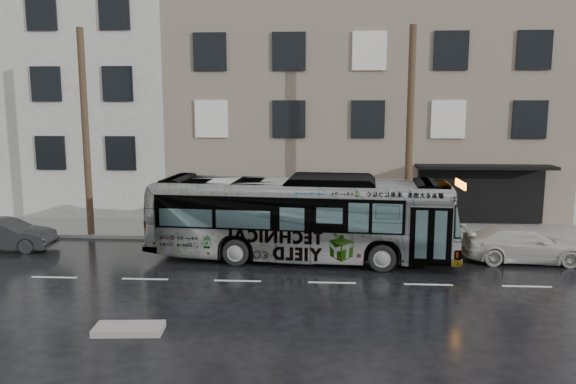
{
  "coord_description": "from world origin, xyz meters",
  "views": [
    {
      "loc": [
        2.84,
        -20.68,
        5.98
      ],
      "look_at": [
        1.41,
        2.5,
        2.28
      ],
      "focal_mm": 35.0,
      "sensor_mm": 36.0,
      "label": 1
    }
  ],
  "objects_px": {
    "utility_pole_front": "(410,135)",
    "sign_post": "(433,212)",
    "utility_pole_rear": "(86,134)",
    "bus": "(301,218)",
    "dark_sedan": "(5,235)",
    "white_sedan": "(523,244)"
  },
  "relations": [
    {
      "from": "utility_pole_rear",
      "to": "utility_pole_front",
      "type": "bearing_deg",
      "value": 0.0
    },
    {
      "from": "dark_sedan",
      "to": "sign_post",
      "type": "bearing_deg",
      "value": -85.0
    },
    {
      "from": "sign_post",
      "to": "dark_sedan",
      "type": "bearing_deg",
      "value": -172.41
    },
    {
      "from": "utility_pole_front",
      "to": "sign_post",
      "type": "bearing_deg",
      "value": 0.0
    },
    {
      "from": "sign_post",
      "to": "bus",
      "type": "distance_m",
      "value": 6.32
    },
    {
      "from": "sign_post",
      "to": "dark_sedan",
      "type": "distance_m",
      "value": 17.87
    },
    {
      "from": "utility_pole_front",
      "to": "utility_pole_rear",
      "type": "xyz_separation_m",
      "value": [
        -14.0,
        0.0,
        0.0
      ]
    },
    {
      "from": "bus",
      "to": "dark_sedan",
      "type": "height_order",
      "value": "bus"
    },
    {
      "from": "utility_pole_rear",
      "to": "sign_post",
      "type": "bearing_deg",
      "value": 0.0
    },
    {
      "from": "utility_pole_rear",
      "to": "sign_post",
      "type": "height_order",
      "value": "utility_pole_rear"
    },
    {
      "from": "dark_sedan",
      "to": "white_sedan",
      "type": "bearing_deg",
      "value": -93.67
    },
    {
      "from": "utility_pole_front",
      "to": "dark_sedan",
      "type": "height_order",
      "value": "utility_pole_front"
    },
    {
      "from": "bus",
      "to": "dark_sedan",
      "type": "xyz_separation_m",
      "value": [
        -12.12,
        0.6,
        -0.99
      ]
    },
    {
      "from": "bus",
      "to": "white_sedan",
      "type": "bearing_deg",
      "value": -83.94
    },
    {
      "from": "utility_pole_rear",
      "to": "dark_sedan",
      "type": "distance_m",
      "value": 5.33
    },
    {
      "from": "sign_post",
      "to": "white_sedan",
      "type": "bearing_deg",
      "value": -43.55
    },
    {
      "from": "utility_pole_rear",
      "to": "bus",
      "type": "distance_m",
      "value": 10.42
    },
    {
      "from": "white_sedan",
      "to": "dark_sedan",
      "type": "xyz_separation_m",
      "value": [
        -20.58,
        0.39,
        -0.02
      ]
    },
    {
      "from": "utility_pole_front",
      "to": "sign_post",
      "type": "distance_m",
      "value": 3.48
    },
    {
      "from": "utility_pole_front",
      "to": "utility_pole_rear",
      "type": "bearing_deg",
      "value": 180.0
    },
    {
      "from": "white_sedan",
      "to": "bus",
      "type": "bearing_deg",
      "value": 92.76
    },
    {
      "from": "utility_pole_rear",
      "to": "white_sedan",
      "type": "height_order",
      "value": "utility_pole_rear"
    }
  ]
}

